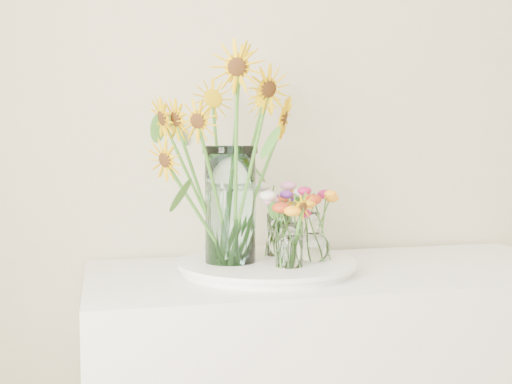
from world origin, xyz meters
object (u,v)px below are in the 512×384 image
tray (267,267)px  small_vase_b (313,237)px  mason_jar (230,205)px  small_vase_c (279,235)px  small_vase_a (289,245)px

tray → small_vase_b: 0.15m
tray → mason_jar: mason_jar is taller
tray → small_vase_c: small_vase_c is taller
mason_jar → small_vase_a: (0.14, -0.10, -0.10)m
mason_jar → small_vase_b: size_ratio=2.32×
small_vase_a → mason_jar: bearing=143.8°
small_vase_a → small_vase_b: size_ratio=0.89×
small_vase_a → small_vase_b: bearing=38.8°
small_vase_b → small_vase_c: (-0.07, 0.09, -0.01)m
tray → small_vase_c: bearing=53.2°
tray → mason_jar: 0.20m
small_vase_a → small_vase_b: small_vase_b is taller
small_vase_a → small_vase_b: (0.09, 0.07, 0.01)m
mason_jar → small_vase_b: bearing=-6.9°
tray → mason_jar: size_ratio=1.46×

